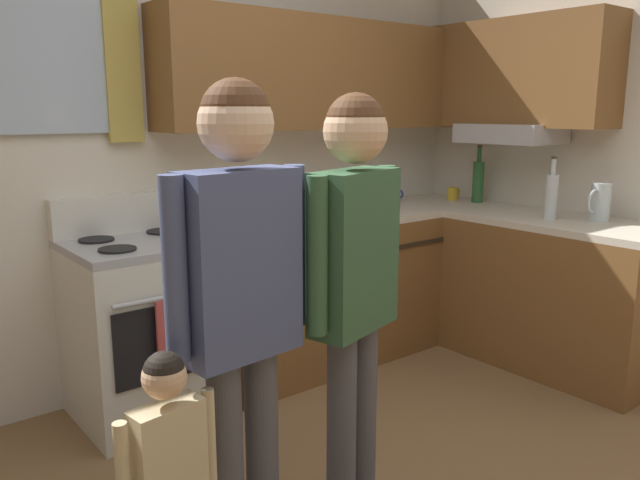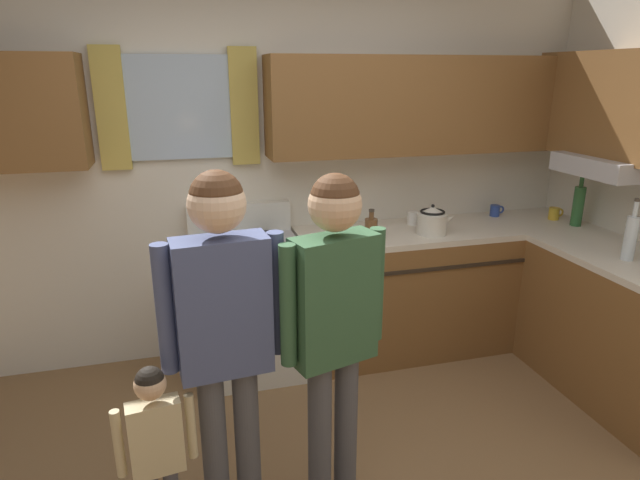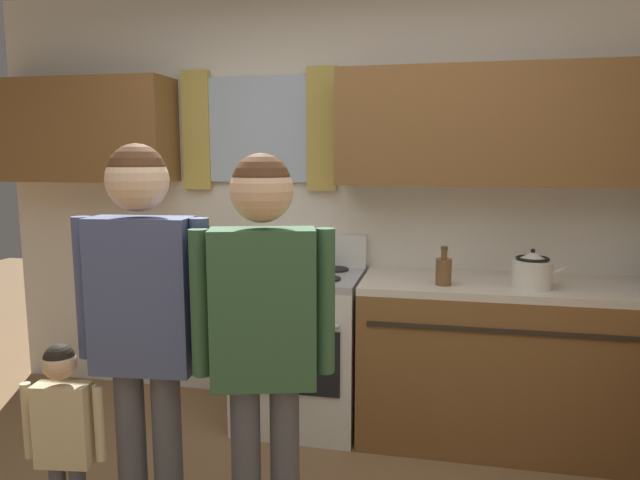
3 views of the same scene
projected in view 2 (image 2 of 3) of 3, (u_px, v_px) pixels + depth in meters
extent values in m
cube|color=silver|center=(263.00, 171.00, 3.67)|extent=(4.60, 0.10, 2.60)
cube|color=silver|center=(179.00, 108.00, 3.35)|extent=(0.63, 0.03, 0.64)
cube|color=gold|center=(111.00, 109.00, 3.24)|extent=(0.18, 0.04, 0.74)
cube|color=gold|center=(244.00, 107.00, 3.44)|extent=(0.18, 0.04, 0.74)
cube|color=brown|center=(433.00, 105.00, 3.64)|extent=(2.29, 0.32, 0.64)
cube|color=brown|center=(623.00, 106.00, 3.31)|extent=(0.32, 1.25, 0.66)
cube|color=#B7B7BC|center=(608.00, 166.00, 3.38)|extent=(0.40, 0.60, 0.12)
cube|color=brown|center=(442.00, 288.00, 3.91)|extent=(2.12, 0.62, 0.86)
cube|color=beige|center=(446.00, 230.00, 3.78)|extent=(2.12, 0.62, 0.04)
cube|color=brown|center=(624.00, 333.00, 3.25)|extent=(0.62, 1.23, 0.86)
cube|color=beige|center=(638.00, 264.00, 3.11)|extent=(0.62, 1.23, 0.04)
cube|color=#2D2319|center=(467.00, 266.00, 3.54)|extent=(2.00, 0.01, 0.02)
cube|color=silver|center=(248.00, 310.00, 3.56)|extent=(0.70, 0.62, 0.86)
cube|color=black|center=(255.00, 324.00, 3.25)|extent=(0.58, 0.01, 0.36)
cylinder|color=#ADADB2|center=(254.00, 292.00, 3.16)|extent=(0.58, 0.02, 0.02)
cube|color=#ADADB2|center=(245.00, 246.00, 3.42)|extent=(0.70, 0.62, 0.04)
cube|color=silver|center=(239.00, 218.00, 3.63)|extent=(0.70, 0.08, 0.20)
cylinder|color=black|center=(219.00, 251.00, 3.25)|extent=(0.17, 0.17, 0.01)
cylinder|color=black|center=(276.00, 247.00, 3.33)|extent=(0.17, 0.17, 0.01)
cylinder|color=black|center=(216.00, 239.00, 3.50)|extent=(0.17, 0.17, 0.01)
cylinder|color=black|center=(268.00, 235.00, 3.58)|extent=(0.17, 0.17, 0.01)
cube|color=#CC4C4C|center=(255.00, 320.00, 3.21)|extent=(0.20, 0.02, 0.34)
cylinder|color=brown|center=(371.00, 229.00, 3.47)|extent=(0.08, 0.08, 0.14)
cylinder|color=brown|center=(371.00, 215.00, 3.44)|extent=(0.03, 0.03, 0.05)
cylinder|color=#3F382D|center=(372.00, 210.00, 3.43)|extent=(0.04, 0.04, 0.02)
cylinder|color=#2D6633|center=(578.00, 206.00, 3.77)|extent=(0.08, 0.08, 0.28)
cylinder|color=#2D6633|center=(582.00, 180.00, 3.71)|extent=(0.03, 0.03, 0.10)
cylinder|color=#3F382D|center=(583.00, 172.00, 3.70)|extent=(0.03, 0.03, 0.02)
cylinder|color=silver|center=(630.00, 239.00, 3.08)|extent=(0.07, 0.07, 0.26)
cylinder|color=silver|center=(636.00, 209.00, 3.03)|extent=(0.03, 0.03, 0.09)
cylinder|color=#3F382D|center=(637.00, 200.00, 3.01)|extent=(0.03, 0.03, 0.02)
cylinder|color=#2D479E|center=(495.00, 211.00, 4.05)|extent=(0.07, 0.07, 0.08)
torus|color=#2D479E|center=(500.00, 210.00, 4.06)|extent=(0.06, 0.01, 0.06)
cylinder|color=white|center=(413.00, 218.00, 3.83)|extent=(0.08, 0.08, 0.09)
torus|color=white|center=(419.00, 217.00, 3.84)|extent=(0.07, 0.01, 0.07)
cylinder|color=gold|center=(554.00, 214.00, 3.96)|extent=(0.08, 0.08, 0.09)
torus|color=gold|center=(560.00, 213.00, 3.97)|extent=(0.06, 0.01, 0.06)
cylinder|color=silver|center=(432.00, 224.00, 3.60)|extent=(0.20, 0.20, 0.14)
cone|color=silver|center=(433.00, 210.00, 3.57)|extent=(0.18, 0.18, 0.05)
sphere|color=black|center=(433.00, 206.00, 3.56)|extent=(0.02, 0.02, 0.02)
cone|color=silver|center=(449.00, 219.00, 3.62)|extent=(0.09, 0.04, 0.07)
torus|color=black|center=(433.00, 212.00, 3.57)|extent=(0.17, 0.17, 0.02)
cylinder|color=#4C4C51|center=(248.00, 448.00, 2.30)|extent=(0.11, 0.11, 0.80)
cylinder|color=#4C4C51|center=(215.00, 456.00, 2.25)|extent=(0.11, 0.11, 0.80)
cube|color=#47517A|center=(223.00, 307.00, 2.07)|extent=(0.38, 0.19, 0.56)
cylinder|color=#47517A|center=(276.00, 294.00, 2.14)|extent=(0.07, 0.07, 0.52)
cylinder|color=#47517A|center=(165.00, 310.00, 1.99)|extent=(0.07, 0.07, 0.52)
sphere|color=beige|center=(217.00, 204.00, 1.95)|extent=(0.22, 0.22, 0.22)
sphere|color=#4C2D19|center=(216.00, 197.00, 1.94)|extent=(0.20, 0.20, 0.20)
cylinder|color=#4C4C51|center=(346.00, 431.00, 2.43)|extent=(0.10, 0.10, 0.78)
cylinder|color=#4C4C51|center=(320.00, 441.00, 2.36)|extent=(0.10, 0.10, 0.78)
cube|color=#335938|center=(334.00, 300.00, 2.19)|extent=(0.38, 0.24, 0.55)
cylinder|color=#335938|center=(376.00, 285.00, 2.29)|extent=(0.07, 0.07, 0.51)
cylinder|color=#335938|center=(288.00, 306.00, 2.08)|extent=(0.07, 0.07, 0.51)
sphere|color=#DBAD84|center=(335.00, 205.00, 2.07)|extent=(0.21, 0.21, 0.21)
sphere|color=#4C2D19|center=(335.00, 198.00, 2.06)|extent=(0.20, 0.20, 0.20)
cube|color=#D1BC8C|center=(156.00, 437.00, 2.07)|extent=(0.21, 0.11, 0.31)
cylinder|color=#D1BC8C|center=(191.00, 426.00, 2.11)|extent=(0.04, 0.04, 0.29)
cylinder|color=#D1BC8C|center=(118.00, 444.00, 2.01)|extent=(0.04, 0.04, 0.29)
sphere|color=#DBAD84|center=(150.00, 384.00, 1.99)|extent=(0.12, 0.12, 0.12)
sphere|color=black|center=(150.00, 381.00, 1.99)|extent=(0.11, 0.11, 0.11)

